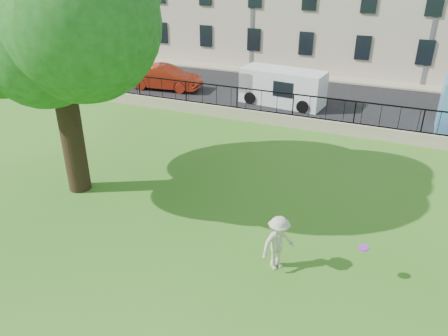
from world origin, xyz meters
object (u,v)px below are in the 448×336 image
at_px(man, 278,243).
at_px(frisbee, 364,248).
at_px(white_van, 283,87).
at_px(red_sedan, 165,78).

bearing_deg(man, frisbee, -44.19).
xyz_separation_m(man, frisbee, (2.20, 0.42, 0.20)).
bearing_deg(white_van, frisbee, -59.24).
relative_size(man, red_sedan, 0.36).
distance_m(red_sedan, white_van, 7.78).
height_order(frisbee, red_sedan, red_sedan).
distance_m(frisbee, white_van, 15.25).
relative_size(man, frisbee, 6.13).
bearing_deg(red_sedan, white_van, -95.48).
bearing_deg(red_sedan, man, -146.11).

